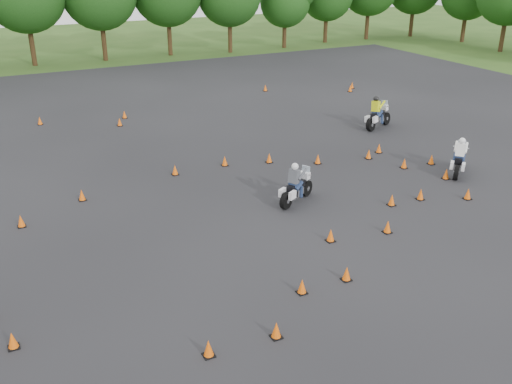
% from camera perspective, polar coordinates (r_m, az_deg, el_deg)
% --- Properties ---
extents(ground, '(140.00, 140.00, 0.00)m').
position_cam_1_polar(ground, '(18.77, 5.54, -7.69)').
color(ground, '#2D5119').
rests_on(ground, ground).
extents(asphalt_pad, '(62.00, 62.00, 0.00)m').
position_cam_1_polar(asphalt_pad, '(23.46, -2.20, -0.96)').
color(asphalt_pad, black).
rests_on(asphalt_pad, ground).
extents(treeline, '(87.15, 32.90, 10.84)m').
position_cam_1_polar(treeline, '(50.29, -13.32, 17.04)').
color(treeline, '#1A4313').
rests_on(treeline, ground).
extents(traffic_cones, '(32.92, 33.29, 0.45)m').
position_cam_1_polar(traffic_cones, '(23.08, -2.30, -0.78)').
color(traffic_cones, '#F9600A').
rests_on(traffic_cones, asphalt_pad).
extents(rider_grey, '(2.33, 1.69, 1.75)m').
position_cam_1_polar(rider_grey, '(23.13, 4.10, 1.00)').
color(rider_grey, '#484B51').
rests_on(rider_grey, ground).
extents(rider_yellow, '(2.54, 1.61, 1.88)m').
position_cam_1_polar(rider_yellow, '(33.75, 12.27, 7.82)').
color(rider_yellow, '#C3CE12').
rests_on(rider_yellow, ground).
extents(rider_white, '(2.20, 2.07, 1.79)m').
position_cam_1_polar(rider_white, '(27.67, 19.62, 3.49)').
color(rider_white, white).
rests_on(rider_white, ground).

